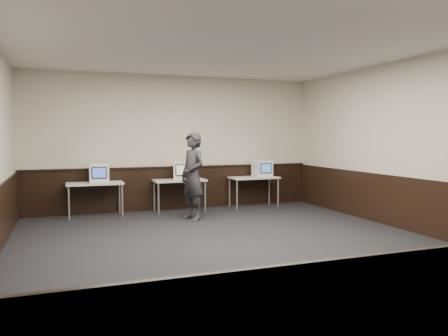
{
  "coord_description": "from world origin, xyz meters",
  "views": [
    {
      "loc": [
        -2.53,
        -6.27,
        1.78
      ],
      "look_at": [
        0.37,
        1.6,
        1.15
      ],
      "focal_mm": 35.0,
      "sensor_mm": 36.0,
      "label": 1
    }
  ],
  "objects_px": {
    "emac_center": "(183,170)",
    "person": "(193,176)",
    "emac_right": "(262,168)",
    "desk_right": "(254,180)",
    "desk_left": "(95,186)",
    "desk_center": "(179,183)",
    "emac_left": "(99,173)"
  },
  "relations": [
    {
      "from": "emac_center",
      "to": "person",
      "type": "height_order",
      "value": "person"
    },
    {
      "from": "emac_right",
      "to": "person",
      "type": "height_order",
      "value": "person"
    },
    {
      "from": "desk_right",
      "to": "person",
      "type": "relative_size",
      "value": 0.65
    },
    {
      "from": "emac_center",
      "to": "desk_left",
      "type": "bearing_deg",
      "value": -161.81
    },
    {
      "from": "emac_center",
      "to": "person",
      "type": "bearing_deg",
      "value": -75.75
    },
    {
      "from": "desk_right",
      "to": "emac_right",
      "type": "xyz_separation_m",
      "value": [
        0.22,
        -0.01,
        0.28
      ]
    },
    {
      "from": "emac_right",
      "to": "person",
      "type": "bearing_deg",
      "value": -154.19
    },
    {
      "from": "desk_center",
      "to": "emac_left",
      "type": "relative_size",
      "value": 2.53
    },
    {
      "from": "desk_left",
      "to": "emac_right",
      "type": "distance_m",
      "value": 4.03
    },
    {
      "from": "desk_center",
      "to": "emac_center",
      "type": "distance_m",
      "value": 0.3
    },
    {
      "from": "desk_center",
      "to": "emac_center",
      "type": "height_order",
      "value": "emac_center"
    },
    {
      "from": "emac_center",
      "to": "person",
      "type": "relative_size",
      "value": 0.31
    },
    {
      "from": "desk_center",
      "to": "emac_right",
      "type": "xyz_separation_m",
      "value": [
        2.12,
        -0.01,
        0.28
      ]
    },
    {
      "from": "desk_right",
      "to": "emac_right",
      "type": "bearing_deg",
      "value": -3.4
    },
    {
      "from": "desk_left",
      "to": "emac_center",
      "type": "distance_m",
      "value": 2.01
    },
    {
      "from": "desk_center",
      "to": "desk_right",
      "type": "xyz_separation_m",
      "value": [
        1.9,
        0.0,
        0.0
      ]
    },
    {
      "from": "desk_left",
      "to": "emac_right",
      "type": "xyz_separation_m",
      "value": [
        4.02,
        -0.01,
        0.28
      ]
    },
    {
      "from": "desk_right",
      "to": "emac_left",
      "type": "relative_size",
      "value": 2.53
    },
    {
      "from": "desk_center",
      "to": "emac_center",
      "type": "relative_size",
      "value": 2.11
    },
    {
      "from": "desk_right",
      "to": "desk_left",
      "type": "bearing_deg",
      "value": 180.0
    },
    {
      "from": "desk_center",
      "to": "person",
      "type": "height_order",
      "value": "person"
    },
    {
      "from": "desk_center",
      "to": "emac_right",
      "type": "height_order",
      "value": "emac_right"
    },
    {
      "from": "emac_left",
      "to": "desk_left",
      "type": "bearing_deg",
      "value": -179.73
    },
    {
      "from": "person",
      "to": "emac_center",
      "type": "bearing_deg",
      "value": 156.98
    },
    {
      "from": "desk_center",
      "to": "desk_right",
      "type": "distance_m",
      "value": 1.9
    },
    {
      "from": "desk_left",
      "to": "emac_center",
      "type": "bearing_deg",
      "value": -0.41
    },
    {
      "from": "desk_center",
      "to": "emac_left",
      "type": "xyz_separation_m",
      "value": [
        -1.81,
        -0.01,
        0.28
      ]
    },
    {
      "from": "desk_left",
      "to": "emac_left",
      "type": "xyz_separation_m",
      "value": [
        0.09,
        -0.01,
        0.28
      ]
    },
    {
      "from": "emac_left",
      "to": "emac_right",
      "type": "relative_size",
      "value": 1.05
    },
    {
      "from": "emac_center",
      "to": "desk_right",
      "type": "bearing_deg",
      "value": 19.05
    },
    {
      "from": "emac_center",
      "to": "person",
      "type": "distance_m",
      "value": 1.06
    },
    {
      "from": "emac_right",
      "to": "desk_center",
      "type": "bearing_deg",
      "value": 178.77
    }
  ]
}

